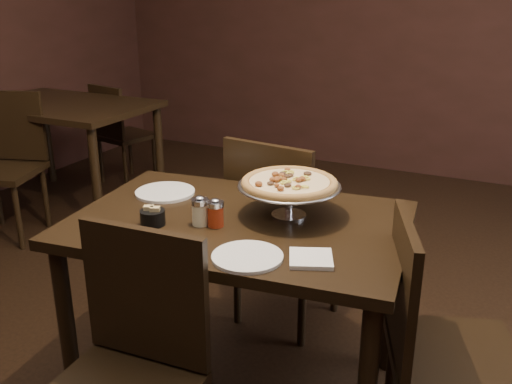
% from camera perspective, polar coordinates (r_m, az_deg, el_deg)
% --- Properties ---
extents(room, '(6.04, 7.04, 2.84)m').
position_cam_1_polar(room, '(2.02, -1.71, 12.49)').
color(room, black).
rests_on(room, ground).
extents(dining_table, '(1.38, 1.00, 0.81)m').
position_cam_1_polar(dining_table, '(2.27, -1.69, -5.21)').
color(dining_table, black).
rests_on(dining_table, ground).
extents(background_table, '(1.32, 0.88, 0.82)m').
position_cam_1_polar(background_table, '(4.63, -18.63, 7.12)').
color(background_table, black).
rests_on(background_table, ground).
extents(pizza_stand, '(0.40, 0.40, 0.17)m').
position_cam_1_polar(pizza_stand, '(2.21, 3.36, 0.88)').
color(pizza_stand, silver).
rests_on(pizza_stand, dining_table).
extents(parmesan_shaker, '(0.07, 0.07, 0.12)m').
position_cam_1_polar(parmesan_shaker, '(2.17, -5.61, -1.91)').
color(parmesan_shaker, beige).
rests_on(parmesan_shaker, dining_table).
extents(pepper_flake_shaker, '(0.06, 0.06, 0.11)m').
position_cam_1_polar(pepper_flake_shaker, '(2.15, -4.06, -2.12)').
color(pepper_flake_shaker, maroon).
rests_on(pepper_flake_shaker, dining_table).
extents(packet_caddy, '(0.10, 0.10, 0.07)m').
position_cam_1_polar(packet_caddy, '(2.20, -10.30, -2.46)').
color(packet_caddy, black).
rests_on(packet_caddy, dining_table).
extents(napkin_stack, '(0.19, 0.19, 0.02)m').
position_cam_1_polar(napkin_stack, '(1.91, 5.51, -6.65)').
color(napkin_stack, white).
rests_on(napkin_stack, dining_table).
extents(plate_left, '(0.26, 0.26, 0.01)m').
position_cam_1_polar(plate_left, '(2.52, -9.07, -0.02)').
color(plate_left, white).
rests_on(plate_left, dining_table).
extents(plate_near, '(0.24, 0.24, 0.01)m').
position_cam_1_polar(plate_near, '(1.91, -0.87, -6.49)').
color(plate_near, white).
rests_on(plate_near, dining_table).
extents(serving_spatula, '(0.15, 0.15, 0.02)m').
position_cam_1_polar(serving_spatula, '(2.10, 4.61, -0.36)').
color(serving_spatula, silver).
rests_on(serving_spatula, pizza_stand).
extents(chair_far, '(0.52, 0.52, 1.00)m').
position_cam_1_polar(chair_far, '(2.81, 2.48, -3.54)').
color(chair_far, black).
rests_on(chair_far, ground).
extents(chair_near, '(0.47, 0.47, 0.96)m').
position_cam_1_polar(chair_near, '(1.93, -12.74, -16.90)').
color(chair_near, black).
rests_on(chair_near, ground).
extents(chair_side, '(0.56, 0.56, 0.95)m').
position_cam_1_polar(chair_side, '(2.12, 17.37, -13.86)').
color(chair_side, black).
rests_on(chair_side, ground).
extents(bg_chair_far, '(0.49, 0.49, 0.88)m').
position_cam_1_polar(bg_chair_far, '(5.09, -13.52, 5.98)').
color(bg_chair_far, black).
rests_on(bg_chair_far, ground).
extents(bg_chair_near, '(0.58, 0.58, 0.99)m').
position_cam_1_polar(bg_chair_near, '(4.28, -23.66, 3.03)').
color(bg_chair_near, black).
rests_on(bg_chair_near, ground).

